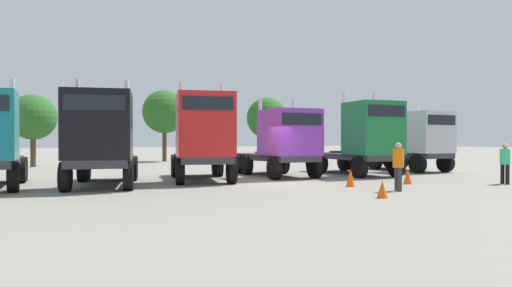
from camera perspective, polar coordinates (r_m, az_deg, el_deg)
ground at (r=20.08m, az=1.81°, el=-4.94°), size 200.00×200.00×0.00m
semi_truck_black at (r=18.70m, az=-19.07°, el=0.58°), size 3.95×6.84×4.33m
semi_truck_red at (r=20.36m, az=-6.71°, el=0.89°), size 3.93×6.69×4.52m
semi_truck_purple at (r=22.72m, az=3.58°, el=0.26°), size 2.84×5.96×3.98m
semi_truck_green at (r=24.27m, az=13.66°, el=0.64°), size 3.20×6.50×4.43m
semi_truck_silver at (r=28.56m, az=19.70°, el=0.40°), size 2.63×6.00×4.13m
visitor_in_hivis at (r=17.38m, az=17.59°, el=-2.36°), size 0.52×0.52×1.79m
visitor_with_camera at (r=21.91m, az=29.03°, el=-1.91°), size 0.48×0.48×1.73m
traffic_cone_near at (r=20.33m, az=18.68°, el=-3.97°), size 0.36×0.36×0.66m
traffic_cone_mid at (r=18.56m, az=11.88°, el=-4.26°), size 0.36×0.36×0.73m
traffic_cone_far at (r=15.21m, az=15.73°, el=-5.60°), size 0.36×0.36×0.57m
oak_far_left at (r=35.06m, az=-26.43°, el=3.00°), size 3.19×3.19×5.09m
oak_far_centre at (r=40.13m, az=-11.54°, el=3.95°), size 3.80×3.80×6.26m
oak_far_right at (r=42.85m, az=1.42°, el=3.25°), size 3.91×3.91×5.94m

